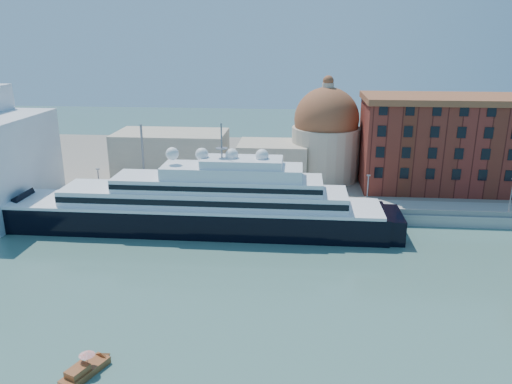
# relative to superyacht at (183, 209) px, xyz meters

# --- Properties ---
(ground) EXTENTS (400.00, 400.00, 0.00)m
(ground) POSITION_rel_superyacht_xyz_m (8.98, -23.00, -4.60)
(ground) COLOR #335952
(ground) RESTS_ON ground
(quay) EXTENTS (180.00, 10.00, 2.50)m
(quay) POSITION_rel_superyacht_xyz_m (8.98, 11.00, -3.35)
(quay) COLOR gray
(quay) RESTS_ON ground
(land) EXTENTS (260.00, 72.00, 2.00)m
(land) POSITION_rel_superyacht_xyz_m (8.98, 52.00, -3.60)
(land) COLOR slate
(land) RESTS_ON ground
(quay_fence) EXTENTS (180.00, 0.10, 1.20)m
(quay_fence) POSITION_rel_superyacht_xyz_m (8.98, 6.50, -1.50)
(quay_fence) COLOR slate
(quay_fence) RESTS_ON quay
(superyacht) EXTENTS (89.21, 12.37, 26.66)m
(superyacht) POSITION_rel_superyacht_xyz_m (0.00, 0.00, 0.00)
(superyacht) COLOR black
(superyacht) RESTS_ON ground
(water_taxi) EXTENTS (4.53, 6.85, 3.09)m
(water_taxi) POSITION_rel_superyacht_xyz_m (-1.35, -47.71, -3.86)
(water_taxi) COLOR maroon
(water_taxi) RESTS_ON ground
(warehouse) EXTENTS (43.00, 19.00, 23.25)m
(warehouse) POSITION_rel_superyacht_xyz_m (60.98, 29.00, 9.19)
(warehouse) COLOR maroon
(warehouse) RESTS_ON land
(church) EXTENTS (66.00, 18.00, 25.50)m
(church) POSITION_rel_superyacht_xyz_m (15.36, 34.72, 6.31)
(church) COLOR beige
(church) RESTS_ON land
(lamp_posts) EXTENTS (120.80, 2.40, 18.00)m
(lamp_posts) POSITION_rel_superyacht_xyz_m (-3.69, 9.27, 5.24)
(lamp_posts) COLOR slate
(lamp_posts) RESTS_ON quay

